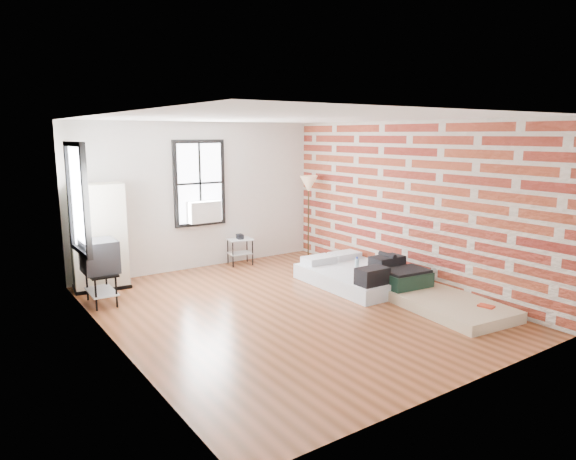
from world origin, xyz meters
TOP-DOWN VIEW (x-y plane):
  - ground at (0.00, 0.00)m, footprint 6.00×6.00m
  - room_shell at (0.23, 0.36)m, footprint 5.02×6.02m
  - mattress_main at (1.74, 0.33)m, footprint 1.47×1.98m
  - mattress_bare at (1.94, -1.13)m, footprint 1.28×2.14m
  - wardrobe at (-2.00, 2.65)m, footprint 0.95×0.61m
  - side_table at (0.72, 2.72)m, footprint 0.52×0.45m
  - floor_lamp at (2.15, 2.36)m, footprint 0.37×0.37m
  - tv_stand at (-2.21, 1.81)m, footprint 0.52×0.72m

SIDE VIEW (x-z plane):
  - ground at x=0.00m, z-range 0.00..0.00m
  - mattress_bare at x=1.94m, z-range -0.09..0.35m
  - mattress_main at x=1.74m, z-range -0.14..0.48m
  - side_table at x=0.72m, z-range 0.10..0.72m
  - tv_stand at x=-2.21m, z-range 0.22..1.22m
  - wardrobe at x=-2.00m, z-range 0.00..1.77m
  - floor_lamp at x=2.15m, z-range 0.62..2.35m
  - room_shell at x=0.23m, z-range 0.33..3.14m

